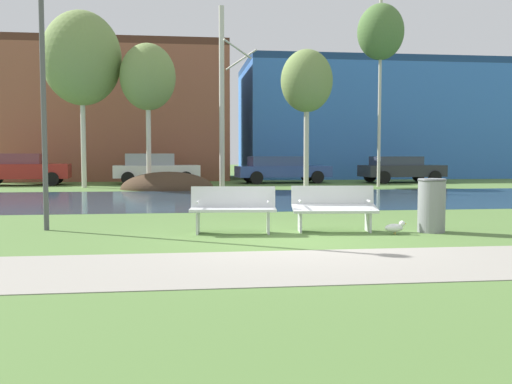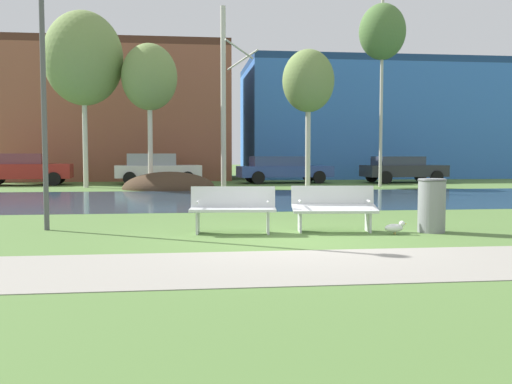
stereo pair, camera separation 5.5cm
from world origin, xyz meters
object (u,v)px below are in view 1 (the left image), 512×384
streetlamp (42,44)px  parked_wagon_fourth_dark (400,169)px  seagull (395,227)px  bench_right (334,207)px  parked_hatch_third_blue (281,169)px  parked_van_nearest_red (21,168)px  bench_left (233,208)px  trash_bin (432,204)px  parked_sedan_second_white (154,168)px

streetlamp → parked_wagon_fourth_dark: (13.79, 16.83, -2.85)m
seagull → parked_wagon_fourth_dark: size_ratio=0.10×
bench_right → parked_wagon_fourth_dark: parked_wagon_fourth_dark is taller
seagull → parked_hatch_third_blue: size_ratio=0.09×
parked_van_nearest_red → seagull: bearing=-57.4°
bench_left → trash_bin: size_ratio=1.62×
trash_bin → parked_van_nearest_red: size_ratio=0.23×
bench_right → parked_sedan_second_white: parked_sedan_second_white is taller
bench_right → seagull: (1.02, -0.52, -0.34)m
seagull → parked_wagon_fourth_dark: bearing=68.3°
parked_sedan_second_white → parked_wagon_fourth_dark: bearing=-1.8°
seagull → parked_sedan_second_white: parked_sedan_second_white is taller
parked_hatch_third_blue → parked_wagon_fourth_dark: (6.24, -0.37, -0.00)m
bench_left → parked_sedan_second_white: bearing=97.6°
parked_van_nearest_red → parked_sedan_second_white: (6.23, 0.49, -0.01)m
trash_bin → streetlamp: (-7.34, 1.17, 3.05)m
bench_right → streetlamp: bearing=171.0°
trash_bin → seagull: trash_bin is taller
trash_bin → streetlamp: bearing=170.9°
parked_van_nearest_red → parked_hatch_third_blue: 12.63m
bench_left → parked_sedan_second_white: 18.27m
bench_right → streetlamp: streetlamp is taller
seagull → bench_right: bearing=153.1°
parked_van_nearest_red → parked_wagon_fourth_dark: 18.86m
bench_right → parked_wagon_fourth_dark: size_ratio=0.38×
streetlamp → parked_sedan_second_white: bearing=86.2°
bench_right → parked_hatch_third_blue: (2.03, 18.08, 0.26)m
seagull → parked_van_nearest_red: bearing=122.6°
parked_hatch_third_blue → trash_bin: bearing=-90.7°
bench_left → parked_hatch_third_blue: 18.51m
bench_right → parked_van_nearest_red: (-10.58, 17.62, 0.33)m
trash_bin → streetlamp: 8.03m
trash_bin → parked_wagon_fourth_dark: (6.45, 18.00, 0.21)m
trash_bin → parked_wagon_fourth_dark: parked_wagon_fourth_dark is taller
streetlamp → parked_wagon_fourth_dark: size_ratio=1.22×
bench_left → seagull: bench_left is taller
bench_right → parked_hatch_third_blue: bearing=83.6°
bench_left → parked_wagon_fourth_dark: bearing=60.0°
seagull → parked_hatch_third_blue: 18.64m
bench_left → streetlamp: streetlamp is taller
trash_bin → bench_right: bearing=170.7°
bench_left → bench_right: (1.94, 0.00, 0.00)m
streetlamp → parked_hatch_third_blue: 19.00m
bench_left → trash_bin: trash_bin is taller
trash_bin → parked_hatch_third_blue: 18.38m
bench_left → parked_hatch_third_blue: parked_hatch_third_blue is taller
trash_bin → parked_hatch_third_blue: (0.21, 18.38, 0.21)m
bench_right → parked_sedan_second_white: (-4.36, 18.11, 0.32)m
bench_left → parked_van_nearest_red: parked_van_nearest_red is taller
streetlamp → parked_van_nearest_red: streetlamp is taller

